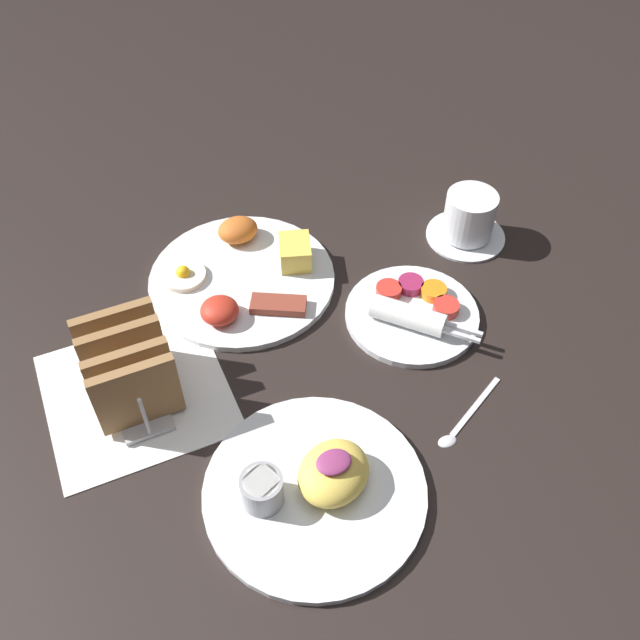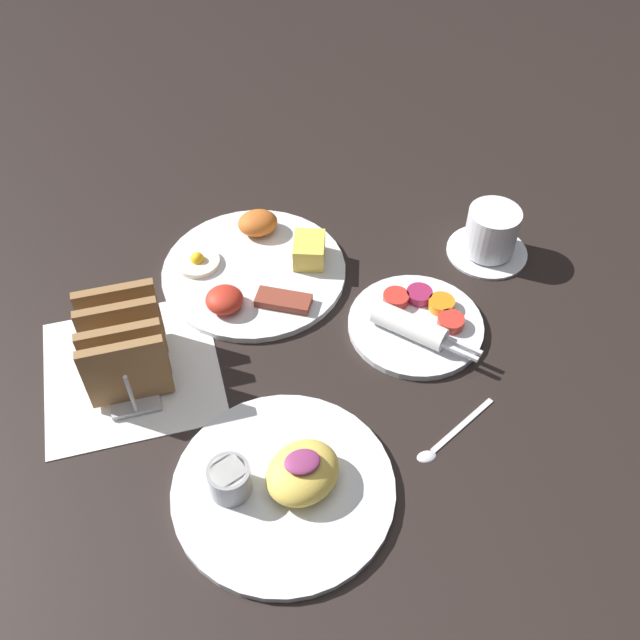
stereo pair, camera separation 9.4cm
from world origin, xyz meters
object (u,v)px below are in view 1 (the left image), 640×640
(plate_breakfast, at_px, (243,274))
(plate_foreground, at_px, (314,486))
(toast_rack, at_px, (128,368))
(coffee_cup, at_px, (469,219))
(plate_condiments, at_px, (412,312))

(plate_breakfast, relative_size, plate_foreground, 1.05)
(plate_breakfast, height_order, toast_rack, toast_rack)
(plate_foreground, xyz_separation_m, toast_rack, (-0.15, 0.22, 0.04))
(plate_foreground, height_order, coffee_cup, coffee_cup)
(plate_breakfast, distance_m, plate_condiments, 0.25)
(plate_breakfast, distance_m, toast_rack, 0.24)
(plate_breakfast, height_order, coffee_cup, coffee_cup)
(plate_foreground, bearing_deg, coffee_cup, 38.27)
(plate_condiments, xyz_separation_m, plate_foreground, (-0.23, -0.19, 0.00))
(toast_rack, height_order, coffee_cup, toast_rack)
(toast_rack, bearing_deg, coffee_cup, 9.20)
(plate_foreground, bearing_deg, plate_condiments, 39.71)
(plate_condiments, relative_size, coffee_cup, 1.56)
(plate_foreground, bearing_deg, plate_breakfast, 83.20)
(plate_foreground, bearing_deg, toast_rack, 124.63)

